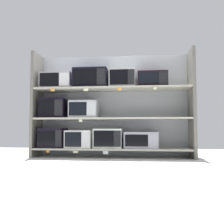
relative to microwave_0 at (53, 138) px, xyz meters
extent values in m
cube|color=silver|center=(1.03, -1.00, -0.33)|extent=(6.61, 6.00, 0.02)
cube|color=#9EA3A8|center=(1.03, 0.27, 0.58)|extent=(2.81, 0.04, 1.80)
cube|color=#68645B|center=(-0.30, 0.00, 0.58)|extent=(0.05, 0.49, 1.80)
cube|color=#68645B|center=(2.36, 0.00, 0.58)|extent=(0.05, 0.49, 1.80)
cube|color=#ADA899|center=(1.03, 0.00, -0.18)|extent=(2.61, 0.49, 0.03)
cube|color=black|center=(0.00, 0.00, 0.00)|extent=(0.43, 0.38, 0.33)
cube|color=black|center=(-0.05, -0.19, 0.00)|extent=(0.30, 0.01, 0.24)
cube|color=black|center=(0.15, -0.19, 0.00)|extent=(0.10, 0.01, 0.27)
cube|color=white|center=(0.47, 0.00, -0.02)|extent=(0.44, 0.40, 0.30)
cube|color=black|center=(0.41, -0.20, -0.02)|extent=(0.28, 0.01, 0.24)
cube|color=silver|center=(0.61, -0.20, -0.02)|extent=(0.14, 0.01, 0.24)
cube|color=silver|center=(0.96, 0.00, 0.00)|extent=(0.47, 0.37, 0.32)
cube|color=black|center=(0.91, -0.19, 0.00)|extent=(0.33, 0.01, 0.26)
cube|color=black|center=(1.13, -0.18, 0.00)|extent=(0.12, 0.01, 0.26)
cube|color=#9C9AA8|center=(1.52, 0.00, -0.03)|extent=(0.56, 0.38, 0.27)
cube|color=black|center=(1.44, -0.19, -0.03)|extent=(0.37, 0.01, 0.19)
cube|color=#9C9AA8|center=(1.71, -0.19, -0.03)|extent=(0.16, 0.01, 0.21)
cube|color=orange|center=(0.00, -0.24, -0.22)|extent=(0.06, 0.00, 0.03)
cube|color=beige|center=(0.46, -0.24, -0.22)|extent=(0.08, 0.00, 0.03)
cube|color=white|center=(0.95, -0.24, -0.22)|extent=(0.08, 0.00, 0.05)
cube|color=#ADA899|center=(1.03, 0.00, 0.33)|extent=(2.61, 0.49, 0.03)
cube|color=black|center=(0.00, 0.00, 0.51)|extent=(0.44, 0.35, 0.34)
cube|color=black|center=(-0.06, -0.18, 0.51)|extent=(0.27, 0.01, 0.27)
cube|color=black|center=(0.15, -0.17, 0.51)|extent=(0.14, 0.01, 0.27)
cube|color=silver|center=(0.55, 0.00, 0.49)|extent=(0.48, 0.38, 0.29)
cube|color=black|center=(0.48, -0.19, 0.49)|extent=(0.30, 0.01, 0.22)
cube|color=silver|center=(0.70, -0.19, 0.49)|extent=(0.15, 0.01, 0.23)
cube|color=beige|center=(0.54, -0.24, 0.29)|extent=(0.05, 0.00, 0.04)
cube|color=#ADA899|center=(1.03, 0.00, 0.84)|extent=(2.61, 0.49, 0.03)
cube|color=#A09AA5|center=(0.06, 0.00, 0.99)|extent=(0.54, 0.33, 0.28)
cube|color=black|center=(-0.02, -0.17, 0.99)|extent=(0.34, 0.01, 0.23)
cube|color=silver|center=(0.23, -0.17, 0.99)|extent=(0.17, 0.01, 0.22)
cube|color=black|center=(0.66, 0.00, 1.02)|extent=(0.58, 0.36, 0.34)
cube|color=black|center=(0.59, -0.18, 1.02)|extent=(0.40, 0.01, 0.27)
cube|color=black|center=(0.87, -0.18, 1.02)|extent=(0.14, 0.01, 0.27)
cylinder|color=#262628|center=(0.87, -0.19, 1.02)|extent=(0.02, 0.01, 0.02)
cube|color=#B5BBB5|center=(1.21, 0.00, 1.01)|extent=(0.44, 0.37, 0.31)
cube|color=black|center=(1.16, -0.19, 1.01)|extent=(0.30, 0.01, 0.25)
cube|color=black|center=(1.36, -0.18, 1.01)|extent=(0.11, 0.01, 0.25)
cube|color=black|center=(1.72, 0.00, 0.98)|extent=(0.49, 0.34, 0.26)
cube|color=black|center=(1.65, -0.17, 0.98)|extent=(0.33, 0.01, 0.19)
cube|color=black|center=(1.88, -0.17, 0.98)|extent=(0.14, 0.01, 0.21)
cylinder|color=#262628|center=(1.88, -0.18, 0.98)|extent=(0.02, 0.01, 0.02)
cube|color=orange|center=(0.06, -0.24, 0.80)|extent=(0.07, 0.00, 0.04)
cube|color=beige|center=(0.62, -0.24, 0.79)|extent=(0.08, 0.00, 0.04)
cube|color=orange|center=(1.18, -0.24, 0.80)|extent=(0.07, 0.00, 0.04)
cube|color=beige|center=(1.74, -0.24, 0.80)|extent=(0.05, 0.00, 0.03)
camera|label=1|loc=(1.47, -4.37, 0.15)|focal=41.44mm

